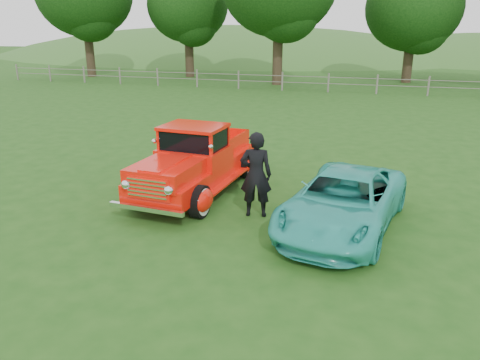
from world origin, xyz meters
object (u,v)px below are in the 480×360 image
(tree_mid_west, at_px, (188,6))
(teal_sedan, at_px, (343,201))
(red_pickup, at_px, (196,162))
(man, at_px, (256,175))
(tree_near_east, at_px, (414,8))

(tree_mid_west, bearing_deg, teal_sedan, -61.63)
(red_pickup, relative_size, teal_sedan, 1.16)
(teal_sedan, bearing_deg, man, -174.21)
(tree_mid_west, height_order, teal_sedan, tree_mid_west)
(man, bearing_deg, tree_mid_west, -75.75)
(man, bearing_deg, red_pickup, -41.43)
(teal_sedan, bearing_deg, red_pickup, 172.14)
(man, bearing_deg, teal_sedan, 164.44)
(red_pickup, relative_size, man, 2.60)
(tree_mid_west, xyz_separation_m, teal_sedan, (14.68, -27.18, -4.94))
(tree_near_east, bearing_deg, red_pickup, -102.91)
(man, bearing_deg, tree_near_east, -109.64)
(tree_near_east, relative_size, teal_sedan, 1.89)
(teal_sedan, xyz_separation_m, man, (-1.96, 0.16, 0.37))
(teal_sedan, relative_size, man, 2.25)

